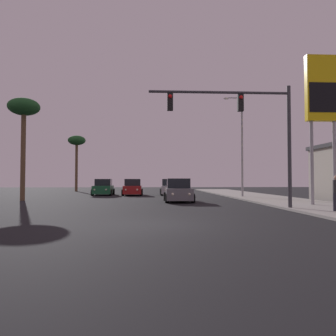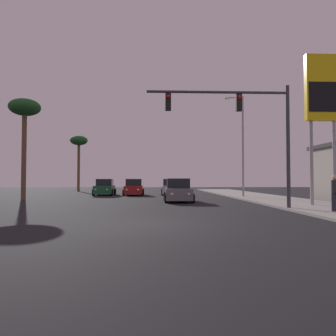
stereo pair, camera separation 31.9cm
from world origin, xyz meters
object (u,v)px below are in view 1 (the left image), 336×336
Objects in this scene: car_green at (103,188)px; gas_station_sign at (322,96)px; traffic_light_mast at (249,120)px; palm_tree_near at (24,112)px; street_lamp at (241,140)px; car_silver at (170,188)px; car_red at (133,188)px; palm_tree_far at (77,143)px; car_grey at (178,191)px.

car_green is 0.48× the size of gas_station_sign.
traffic_light_mast is 17.47m from palm_tree_near.
street_lamp is 1.00× the size of gas_station_sign.
car_green is 0.48× the size of street_lamp.
traffic_light_mast is at bearing 102.53° from car_silver.
palm_tree_far reaches higher than car_red.
street_lamp is at bearing -138.68° from car_grey.
car_grey is at bearing -139.81° from street_lamp.
car_red is 20.23m from gas_station_sign.
palm_tree_near is (-11.83, 1.93, 6.08)m from car_grey.
car_red is 0.56× the size of palm_tree_far.
car_grey is at bearing 92.04° from car_silver.
car_silver is at bearing 100.48° from traffic_light_mast.
street_lamp is (2.85, 11.83, 0.38)m from traffic_light_mast.
gas_station_sign is at bearing 21.76° from traffic_light_mast.
palm_tree_far is (-12.26, 11.38, 5.92)m from car_silver.
car_red is at bearing 152.14° from street_lamp.
car_silver is 15.85m from palm_tree_near.
gas_station_sign reaches higher than car_grey.
palm_tree_far is (-12.26, 21.93, 5.92)m from car_grey.
traffic_light_mast is at bearing -103.52° from street_lamp.
palm_tree_near is (-15.03, 8.66, 2.10)m from traffic_light_mast.
car_silver is at bearing -42.87° from palm_tree_far.
car_silver is (0.00, 10.54, 0.00)m from car_grey.
car_grey is 0.55× the size of palm_tree_near.
car_green is 20.62m from traffic_light_mast.
street_lamp reaches higher than car_silver.
gas_station_sign is (5.14, 2.05, 1.88)m from traffic_light_mast.
car_red is at bearing 170.52° from car_green.
car_green is 0.55× the size of palm_tree_near.
car_grey is 0.48× the size of gas_station_sign.
palm_tree_far is at bearing -59.65° from car_grey.
car_green is (-3.07, 0.43, 0.00)m from car_red.
street_lamp is 18.23m from palm_tree_near.
car_green is at bearing 120.11° from traffic_light_mast.
street_lamp is at bearing 76.48° from traffic_light_mast.
palm_tree_near is at bearing 150.06° from traffic_light_mast.
car_red is at bearing 112.51° from traffic_light_mast.
car_red and car_grey have the same top height.
car_green is 22.51m from gas_station_sign.
traffic_light_mast is 0.98× the size of palm_tree_far.
traffic_light_mast reaches higher than car_grey.
gas_station_sign reaches higher than palm_tree_far.
car_red is at bearing -54.10° from palm_tree_far.
street_lamp reaches higher than traffic_light_mast.
car_green is 14.83m from street_lamp.
palm_tree_far is (-0.43, 20.00, -0.16)m from palm_tree_near.
palm_tree_far is at bearing -55.38° from car_red.
street_lamp is 1.17× the size of palm_tree_far.
palm_tree_near reaches higher than car_green.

